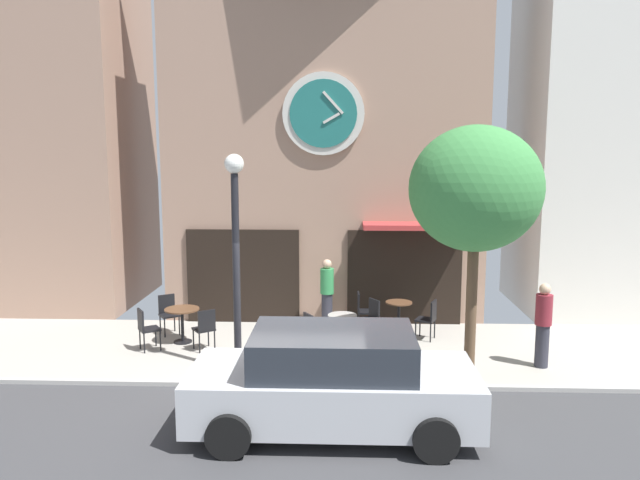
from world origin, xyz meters
The scene contains 20 objects.
ground_plane centered at (0.00, -1.08, -0.02)m, with size 29.50×10.64×0.13m.
clock_building centered at (0.34, 5.39, 5.82)m, with size 7.86×3.64×11.22m.
neighbor_building_left centered at (-7.90, 6.21, 7.91)m, with size 6.03×3.98×15.82m.
neighbor_building_right centered at (8.26, 6.00, 6.84)m, with size 5.45×3.56×13.69m.
street_lamp centered at (-1.18, 0.77, 2.11)m, with size 0.36×0.36×4.15m.
street_tree centered at (3.17, 0.57, 3.51)m, with size 2.38×2.14×4.66m.
cafe_table_center_left centered at (-2.71, 2.49, 0.56)m, with size 0.76×0.76×0.77m.
cafe_table_center_right centered at (0.81, 2.30, 0.48)m, with size 0.62×0.62×0.72m.
cafe_table_rightmost centered at (2.11, 3.37, 0.49)m, with size 0.61×0.61×0.74m.
cafe_chair_curbside centered at (-2.08, 1.96, 0.53)m, with size 0.56×0.56×0.90m.
cafe_chair_left_end centered at (-3.21, 3.15, 0.53)m, with size 0.55×0.55×0.90m.
cafe_chair_facing_wall centered at (1.44, 2.91, 0.53)m, with size 0.55×0.55×0.90m.
cafe_chair_facing_street centered at (1.28, 3.57, 0.53)m, with size 0.41×0.41×0.90m.
cafe_chair_outer centered at (0.20, 1.73, 0.53)m, with size 0.55×0.55×0.90m.
cafe_chair_corner centered at (2.75, 2.90, 0.53)m, with size 0.53×0.53×0.90m.
cafe_chair_under_awning centered at (0.84, 1.47, 0.53)m, with size 0.50×0.50×0.90m.
cafe_chair_right_end centered at (-3.34, 1.93, 0.53)m, with size 0.55×0.55×0.90m.
pedestrian_green centered at (0.44, 3.68, 0.86)m, with size 0.35×0.35×1.67m.
pedestrian_maroon centered at (4.72, 1.25, 0.86)m, with size 0.36×0.36×1.67m.
parked_car_silver centered at (0.68, -1.63, 0.76)m, with size 4.30×2.02×1.55m.
Camera 1 is at (0.82, -10.39, 4.23)m, focal length 34.27 mm.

